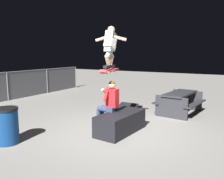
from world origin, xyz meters
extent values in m
plane|color=gray|center=(0.00, 0.00, 0.00)|extent=(40.00, 40.00, 0.00)
cube|color=black|center=(-0.06, -0.09, 0.27)|extent=(1.62, 0.81, 0.54)
cube|color=#2D3856|center=(-0.01, 0.21, 0.60)|extent=(0.32, 0.20, 0.12)
cube|color=red|center=(-0.01, 0.21, 0.91)|extent=(0.22, 0.35, 0.50)
sphere|color=tan|center=(-0.01, 0.21, 1.26)|extent=(0.20, 0.20, 0.20)
sphere|color=#523519|center=(-0.01, 0.21, 1.28)|extent=(0.19, 0.19, 0.19)
cylinder|color=red|center=(-0.21, 0.28, 0.98)|extent=(0.20, 0.09, 0.29)
cylinder|color=tan|center=(-0.12, 0.37, 1.08)|extent=(0.24, 0.09, 0.19)
cylinder|color=red|center=(0.19, 0.25, 0.98)|extent=(0.20, 0.09, 0.29)
cylinder|color=tan|center=(0.12, 0.36, 1.08)|extent=(0.24, 0.09, 0.19)
cylinder|color=#2D3856|center=(-0.09, 0.41, 0.58)|extent=(0.17, 0.41, 0.14)
cylinder|color=#2D3856|center=(-0.07, 0.61, 0.29)|extent=(0.11, 0.11, 0.50)
cube|color=black|center=(-0.07, 0.66, 0.04)|extent=(0.12, 0.27, 0.08)
cylinder|color=#2D3856|center=(0.09, 0.40, 0.58)|extent=(0.17, 0.41, 0.14)
cylinder|color=#2D3856|center=(0.11, 0.60, 0.29)|extent=(0.11, 0.11, 0.50)
cube|color=black|center=(0.11, 0.65, 0.04)|extent=(0.12, 0.27, 0.08)
cube|color=#B72D2D|center=(0.02, 0.31, 1.64)|extent=(0.82, 0.32, 0.10)
cube|color=#B72D2D|center=(0.46, 0.37, 1.66)|extent=(0.15, 0.22, 0.05)
cube|color=#B72D2D|center=(-0.43, 0.24, 1.66)|extent=(0.15, 0.22, 0.07)
cube|color=#99999E|center=(0.30, 0.35, 1.62)|extent=(0.09, 0.17, 0.04)
cylinder|color=white|center=(0.28, 0.44, 1.59)|extent=(0.06, 0.04, 0.05)
cylinder|color=white|center=(0.31, 0.26, 1.59)|extent=(0.06, 0.04, 0.05)
cube|color=#99999E|center=(-0.26, 0.27, 1.62)|extent=(0.09, 0.17, 0.04)
cylinder|color=white|center=(-0.27, 0.35, 1.59)|extent=(0.06, 0.04, 0.05)
cylinder|color=white|center=(-0.24, 0.18, 1.59)|extent=(0.06, 0.04, 0.05)
cube|color=black|center=(0.20, 0.33, 1.75)|extent=(0.27, 0.14, 0.08)
cube|color=black|center=(-0.16, 0.28, 1.75)|extent=(0.27, 0.14, 0.08)
cylinder|color=tan|center=(0.14, 0.33, 1.91)|extent=(0.25, 0.13, 0.31)
cylinder|color=slate|center=(0.07, 0.32, 2.11)|extent=(0.35, 0.18, 0.33)
cylinder|color=tan|center=(-0.10, 0.29, 1.91)|extent=(0.25, 0.13, 0.31)
cylinder|color=slate|center=(-0.03, 0.30, 2.11)|extent=(0.35, 0.18, 0.33)
cube|color=slate|center=(0.02, 0.31, 2.21)|extent=(0.33, 0.24, 0.12)
cube|color=silver|center=(0.10, 0.32, 2.45)|extent=(0.48, 0.28, 0.52)
sphere|color=tan|center=(0.16, 0.33, 2.73)|extent=(0.20, 0.20, 0.20)
cylinder|color=tan|center=(0.09, 0.54, 2.51)|extent=(0.15, 0.45, 0.19)
cylinder|color=tan|center=(0.15, 0.10, 2.51)|extent=(0.15, 0.45, 0.19)
cube|color=black|center=(1.85, 0.80, 0.03)|extent=(1.08, 0.71, 0.06)
cube|color=black|center=(1.85, 0.80, 0.09)|extent=(1.04, 0.70, 0.36)
cube|color=black|center=(1.85, 1.15, 0.08)|extent=(0.97, 0.04, 0.17)
cube|color=black|center=(1.85, 0.44, 0.08)|extent=(0.97, 0.04, 0.17)
cube|color=#28282D|center=(2.77, -0.93, 0.72)|extent=(1.76, 0.87, 0.06)
cube|color=#28282D|center=(2.83, -0.39, 0.42)|extent=(1.72, 0.42, 0.04)
cube|color=#28282D|center=(2.71, -1.48, 0.42)|extent=(1.72, 0.42, 0.04)
cube|color=#28282D|center=(3.54, -1.01, 0.36)|extent=(0.17, 1.10, 0.72)
cube|color=#28282D|center=(2.00, -0.85, 0.36)|extent=(0.17, 1.10, 0.72)
cylinder|color=navy|center=(-2.10, 1.83, 0.40)|extent=(0.51, 0.51, 0.80)
cylinder|color=black|center=(-2.10, 1.83, 0.83)|extent=(0.53, 0.53, 0.06)
cylinder|color=slate|center=(1.20, 6.33, 0.64)|extent=(0.05, 0.05, 1.28)
cylinder|color=slate|center=(3.60, 6.33, 0.64)|extent=(0.05, 0.05, 1.28)
cylinder|color=slate|center=(6.00, 6.33, 0.64)|extent=(0.05, 0.05, 1.28)
camera|label=1|loc=(-5.44, -2.95, 2.10)|focal=37.69mm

